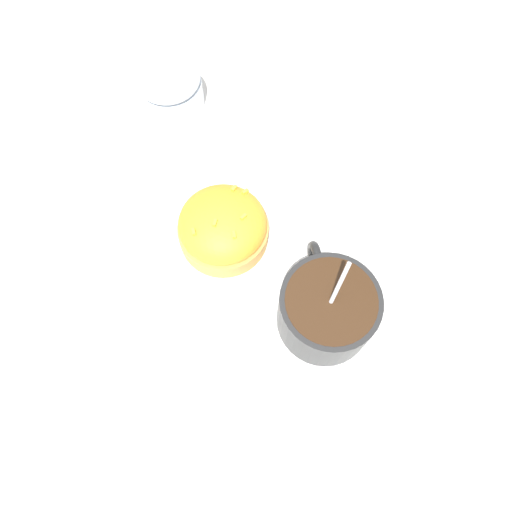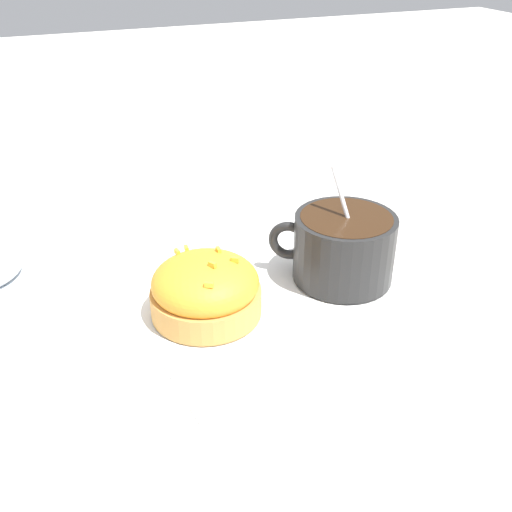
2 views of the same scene
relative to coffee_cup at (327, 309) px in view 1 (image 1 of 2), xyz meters
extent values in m
plane|color=silver|center=(0.07, -0.01, -0.04)|extent=(3.00, 3.00, 0.00)
cube|color=white|center=(0.07, -0.01, -0.04)|extent=(0.29, 0.28, 0.00)
cylinder|color=black|center=(0.00, 0.00, 0.00)|extent=(0.10, 0.10, 0.06)
cylinder|color=#331E0F|center=(0.00, 0.00, 0.02)|extent=(0.09, 0.09, 0.01)
torus|color=black|center=(0.04, -0.03, 0.00)|extent=(0.04, 0.03, 0.04)
ellipsoid|color=silver|center=(0.01, -0.03, -0.03)|extent=(0.02, 0.03, 0.01)
cylinder|color=silver|center=(0.00, 0.00, 0.02)|extent=(0.02, 0.05, 0.10)
cylinder|color=#D19347|center=(0.14, 0.01, -0.02)|extent=(0.10, 0.10, 0.02)
ellipsoid|color=orange|center=(0.14, 0.01, 0.00)|extent=(0.09, 0.09, 0.04)
cube|color=yellow|center=(0.14, -0.03, 0.01)|extent=(0.00, 0.01, 0.00)
cube|color=yellow|center=(0.11, 0.01, 0.02)|extent=(0.01, 0.01, 0.00)
cube|color=yellow|center=(0.15, -0.02, 0.01)|extent=(0.00, 0.01, 0.00)
cube|color=yellow|center=(0.15, 0.04, 0.01)|extent=(0.01, 0.01, 0.00)
cube|color=yellow|center=(0.14, 0.02, 0.02)|extent=(0.01, 0.01, 0.00)
cube|color=yellow|center=(0.12, -0.01, 0.02)|extent=(0.00, 0.01, 0.00)
cylinder|color=silver|center=(0.32, -0.07, -0.02)|extent=(0.08, 0.08, 0.04)
ellipsoid|color=silver|center=(0.32, -0.07, 0.01)|extent=(0.08, 0.08, 0.03)
camera|label=1|loc=(-0.05, 0.15, 0.46)|focal=35.00mm
camera|label=2|loc=(0.26, 0.43, 0.27)|focal=42.00mm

